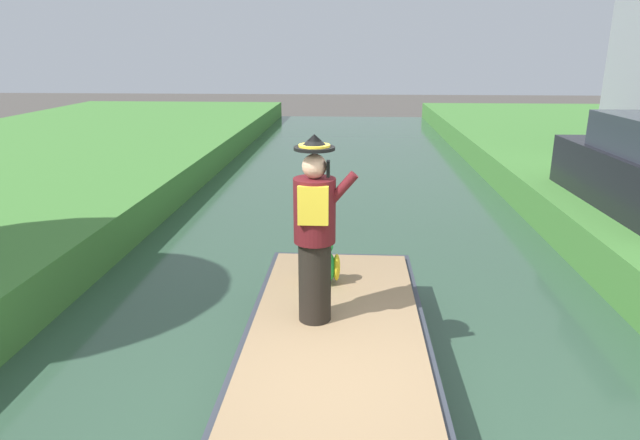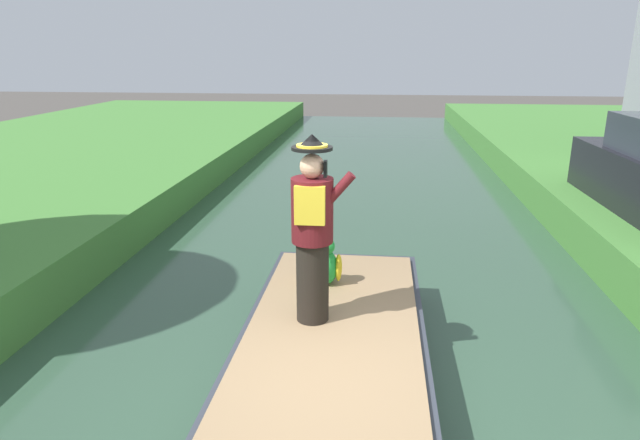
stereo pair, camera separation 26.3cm
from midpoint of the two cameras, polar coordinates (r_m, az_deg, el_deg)
name	(u,v)px [view 2 (the right image)]	position (r m, az deg, el deg)	size (l,w,h in m)	color
canal_water	(325,439)	(5.15, 2.05, -21.75)	(7.05, 48.00, 0.10)	#33513D
boat	(333,352)	(5.65, 2.76, -13.55)	(1.81, 4.20, 0.61)	#333842
person_pirate	(313,231)	(5.24, 0.68, -1.18)	(0.61, 0.42, 1.85)	black
parrot_plush	(326,264)	(6.30, 1.86, -4.55)	(0.36, 0.35, 0.57)	green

